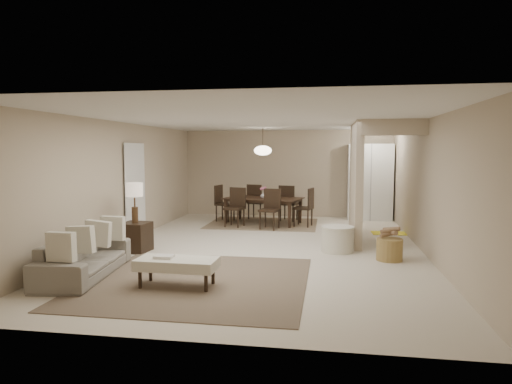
% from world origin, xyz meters
% --- Properties ---
extents(floor, '(9.00, 9.00, 0.00)m').
position_xyz_m(floor, '(0.00, 0.00, 0.00)').
color(floor, beige).
rests_on(floor, ground).
extents(ceiling, '(9.00, 9.00, 0.00)m').
position_xyz_m(ceiling, '(0.00, 0.00, 2.50)').
color(ceiling, white).
rests_on(ceiling, back_wall).
extents(back_wall, '(6.00, 0.00, 6.00)m').
position_xyz_m(back_wall, '(0.00, 4.50, 1.25)').
color(back_wall, '#BDAB8F').
rests_on(back_wall, floor).
extents(left_wall, '(0.00, 9.00, 9.00)m').
position_xyz_m(left_wall, '(-3.00, 0.00, 1.25)').
color(left_wall, '#BDAB8F').
rests_on(left_wall, floor).
extents(right_wall, '(0.00, 9.00, 9.00)m').
position_xyz_m(right_wall, '(3.00, 0.00, 1.25)').
color(right_wall, '#BDAB8F').
rests_on(right_wall, floor).
extents(partition, '(0.15, 2.50, 2.50)m').
position_xyz_m(partition, '(1.80, 1.25, 1.25)').
color(partition, '#BDAB8F').
rests_on(partition, floor).
extents(doorway, '(0.04, 0.90, 2.04)m').
position_xyz_m(doorway, '(-2.97, 0.60, 1.02)').
color(doorway, black).
rests_on(doorway, floor).
extents(pantry_cabinet, '(1.20, 0.55, 2.10)m').
position_xyz_m(pantry_cabinet, '(2.35, 4.15, 1.05)').
color(pantry_cabinet, white).
rests_on(pantry_cabinet, floor).
extents(flush_light, '(0.44, 0.44, 0.05)m').
position_xyz_m(flush_light, '(2.30, 3.20, 2.46)').
color(flush_light, white).
rests_on(flush_light, ceiling).
extents(living_rug, '(3.20, 3.20, 0.01)m').
position_xyz_m(living_rug, '(-0.67, -2.43, 0.01)').
color(living_rug, brown).
rests_on(living_rug, floor).
extents(sofa, '(2.09, 1.00, 0.59)m').
position_xyz_m(sofa, '(-2.45, -2.43, 0.29)').
color(sofa, slate).
rests_on(sofa, floor).
extents(ottoman_bench, '(1.14, 0.55, 0.41)m').
position_xyz_m(ottoman_bench, '(-0.87, -2.73, 0.32)').
color(ottoman_bench, beige).
rests_on(ottoman_bench, living_rug).
extents(side_table, '(0.55, 0.55, 0.55)m').
position_xyz_m(side_table, '(-2.40, -0.68, 0.28)').
color(side_table, black).
rests_on(side_table, floor).
extents(table_lamp, '(0.32, 0.32, 0.76)m').
position_xyz_m(table_lamp, '(-2.40, -0.68, 1.12)').
color(table_lamp, '#4B3420').
rests_on(table_lamp, side_table).
extents(round_pouf, '(0.62, 0.62, 0.48)m').
position_xyz_m(round_pouf, '(1.40, -0.10, 0.24)').
color(round_pouf, beige).
rests_on(round_pouf, floor).
extents(wicker_basket, '(0.54, 0.54, 0.39)m').
position_xyz_m(wicker_basket, '(2.29, -0.65, 0.19)').
color(wicker_basket, olive).
rests_on(wicker_basket, floor).
extents(dining_rug, '(2.80, 2.10, 0.01)m').
position_xyz_m(dining_rug, '(-0.48, 2.94, 0.01)').
color(dining_rug, '#766349').
rests_on(dining_rug, floor).
extents(dining_table, '(2.15, 1.51, 0.68)m').
position_xyz_m(dining_table, '(-0.48, 2.94, 0.34)').
color(dining_table, black).
rests_on(dining_table, dining_rug).
extents(dining_chairs, '(2.67, 2.18, 0.98)m').
position_xyz_m(dining_chairs, '(-0.48, 2.94, 0.49)').
color(dining_chairs, black).
rests_on(dining_chairs, dining_rug).
extents(vase, '(0.17, 0.17, 0.14)m').
position_xyz_m(vase, '(-0.48, 2.94, 0.76)').
color(vase, silver).
rests_on(vase, dining_table).
extents(yellow_mat, '(0.81, 0.52, 0.01)m').
position_xyz_m(yellow_mat, '(2.63, 2.04, 0.01)').
color(yellow_mat, yellow).
rests_on(yellow_mat, floor).
extents(pendant_light, '(0.46, 0.46, 0.71)m').
position_xyz_m(pendant_light, '(-0.48, 2.94, 1.92)').
color(pendant_light, '#4B3420').
rests_on(pendant_light, ceiling).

